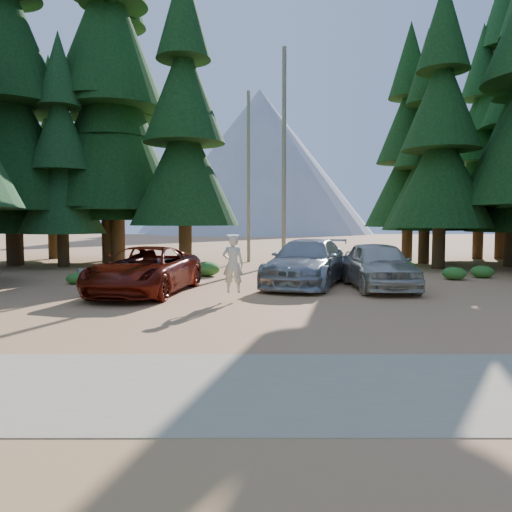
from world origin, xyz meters
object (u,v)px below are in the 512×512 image
(frisbee_player, at_px, (233,264))
(log_mid, at_px, (338,268))
(red_pickup, at_px, (145,270))
(silver_minivan_right, at_px, (378,265))
(log_left, at_px, (131,269))
(log_right, at_px, (336,273))
(silver_minivan_center, at_px, (307,263))

(frisbee_player, distance_m, log_mid, 10.18)
(red_pickup, xyz_separation_m, silver_minivan_right, (8.09, 1.19, 0.07))
(log_left, bearing_deg, silver_minivan_right, -60.72)
(red_pickup, bearing_deg, log_right, 45.83)
(frisbee_player, relative_size, log_left, 0.37)
(silver_minivan_center, relative_size, log_mid, 1.60)
(red_pickup, height_order, log_left, red_pickup)
(red_pickup, height_order, silver_minivan_center, silver_minivan_center)
(frisbee_player, bearing_deg, log_mid, -114.78)
(log_mid, bearing_deg, silver_minivan_center, -102.86)
(frisbee_player, bearing_deg, log_right, -118.76)
(frisbee_player, height_order, log_left, frisbee_player)
(silver_minivan_right, xyz_separation_m, log_mid, (-0.41, 6.29, -0.70))
(silver_minivan_right, xyz_separation_m, frisbee_player, (-5.07, -2.71, 0.28))
(silver_minivan_center, xyz_separation_m, log_mid, (2.05, 5.34, -0.71))
(red_pickup, distance_m, log_mid, 10.75)
(silver_minivan_center, bearing_deg, red_pickup, -140.00)
(red_pickup, bearing_deg, frisbee_player, -17.81)
(silver_minivan_center, height_order, log_left, silver_minivan_center)
(log_mid, bearing_deg, red_pickup, -127.69)
(red_pickup, xyz_separation_m, silver_minivan_center, (5.64, 2.14, 0.08))
(silver_minivan_center, height_order, frisbee_player, frisbee_player)
(red_pickup, distance_m, silver_minivan_right, 8.18)
(log_right, bearing_deg, log_left, 171.35)
(log_mid, height_order, log_right, log_mid)
(red_pickup, relative_size, frisbee_player, 3.19)
(log_left, height_order, log_mid, log_left)
(log_left, bearing_deg, log_mid, -27.71)
(log_right, bearing_deg, frisbee_player, -123.39)
(silver_minivan_center, height_order, silver_minivan_right, silver_minivan_center)
(silver_minivan_right, relative_size, log_mid, 1.35)
(red_pickup, height_order, frisbee_player, frisbee_player)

